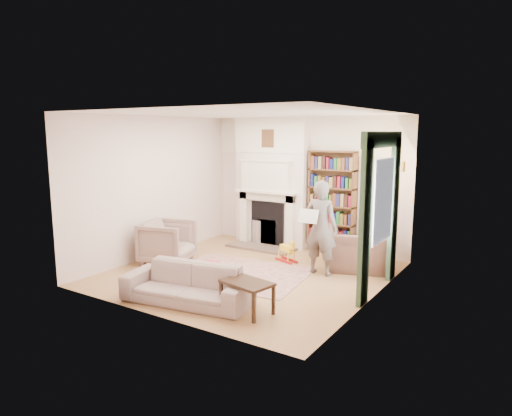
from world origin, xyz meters
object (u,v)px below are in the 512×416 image
Objects in this scene: sofa at (188,284)px; paraffin_heater at (258,232)px; armchair_left at (168,242)px; man_reading at (321,228)px; armchair_reading at (357,250)px; bookcase at (332,197)px; coffee_table at (247,297)px; rocking_horse at (286,251)px.

sofa is 3.49× the size of paraffin_heater.
armchair_left is 0.53× the size of man_reading.
armchair_reading reaches higher than sofa.
armchair_left is at bearing 130.86° from sofa.
sofa is at bearing -145.68° from armchair_left.
bookcase reaches higher than coffee_table.
paraffin_heater is 1.13× the size of rocking_horse.
rocking_horse is at bearing -9.70° from armchair_reading.
armchair_reading is at bearing -43.86° from bookcase.
sofa reaches higher than rocking_horse.
sofa reaches higher than paraffin_heater.
rocking_horse is at bearing 118.01° from coffee_table.
man_reading reaches higher than rocking_horse.
armchair_reading is 0.88m from man_reading.
armchair_reading is (0.87, -0.84, -0.80)m from bookcase.
sofa is at bearing -99.73° from bookcase.
armchair_left reaches higher than coffee_table.
sofa is at bearing -73.80° from paraffin_heater.
sofa is at bearing 42.05° from armchair_reading.
armchair_reading is at bearing -13.69° from paraffin_heater.
armchair_reading is 3.28m from sofa.
paraffin_heater is at bearing -33.91° from armchair_left.
armchair_reading is 1.63× the size of coffee_table.
rocking_horse is at bearing -21.09° from man_reading.
paraffin_heater is (-1.03, 3.53, -0.01)m from sofa.
bookcase is 1.62× the size of armchair_reading.
coffee_table is at bearing -59.63° from paraffin_heater.
man_reading is 3.04× the size of paraffin_heater.
paraffin_heater is (0.67, 2.16, -0.13)m from armchair_left.
armchair_left is at bearing -122.98° from rocking_horse.
armchair_left is at bearing 19.68° from man_reading.
bookcase is 3.42m from armchair_left.
armchair_left reaches higher than rocking_horse.
coffee_table is 2.61m from rocking_horse.
bookcase is 3.73m from coffee_table.
sofa is 0.96m from coffee_table.
armchair_reading reaches higher than rocking_horse.
man_reading is at bearing -87.88° from armchair_left.
coffee_table is 3.91m from paraffin_heater.
man_reading reaches higher than paraffin_heater.
bookcase is 1.52m from rocking_horse.
coffee_table is 1.27× the size of paraffin_heater.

